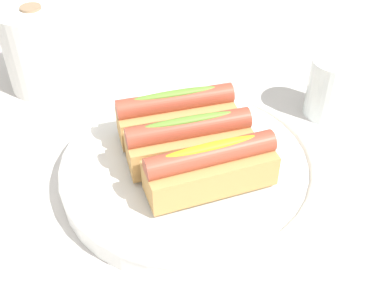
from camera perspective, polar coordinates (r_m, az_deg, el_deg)
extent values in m
plane|color=beige|center=(0.61, 0.37, -4.49)|extent=(2.40, 2.40, 0.00)
cylinder|color=white|center=(0.61, 0.00, -2.82)|extent=(0.32, 0.32, 0.03)
torus|color=white|center=(0.60, 0.00, -1.88)|extent=(0.32, 0.32, 0.01)
cube|color=tan|center=(0.55, 2.19, -3.44)|extent=(0.16, 0.10, 0.04)
cylinder|color=#A84733|center=(0.53, 2.26, -1.27)|extent=(0.15, 0.08, 0.03)
ellipsoid|color=gold|center=(0.52, 2.29, -0.30)|extent=(0.11, 0.05, 0.01)
cube|color=tan|center=(0.59, 0.00, 0.00)|extent=(0.16, 0.11, 0.04)
cylinder|color=#A84733|center=(0.57, 0.00, 2.14)|extent=(0.15, 0.09, 0.03)
ellipsoid|color=olive|center=(0.56, 0.00, 3.08)|extent=(0.10, 0.06, 0.01)
cube|color=tan|center=(0.63, -1.92, 3.01)|extent=(0.16, 0.11, 0.04)
cylinder|color=#A84733|center=(0.61, -1.97, 5.09)|extent=(0.15, 0.09, 0.03)
ellipsoid|color=olive|center=(0.60, -2.00, 6.00)|extent=(0.10, 0.06, 0.01)
cylinder|color=white|center=(0.73, 16.17, 6.46)|extent=(0.07, 0.07, 0.09)
cylinder|color=silver|center=(0.74, 15.93, 5.33)|extent=(0.06, 0.06, 0.05)
cylinder|color=white|center=(0.79, -17.63, 10.75)|extent=(0.11, 0.11, 0.13)
cylinder|color=#997A5B|center=(0.76, -18.65, 15.10)|extent=(0.03, 0.03, 0.00)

